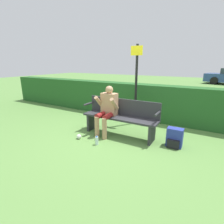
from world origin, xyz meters
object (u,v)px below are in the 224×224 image
person_seated (107,108)px  water_bottle (97,141)px  signpost (136,81)px  backpack (174,138)px  park_bench (120,116)px

person_seated → water_bottle: size_ratio=5.95×
water_bottle → signpost: (0.17, 1.75, 1.18)m
backpack → person_seated: bearing=-175.9°
person_seated → backpack: (1.64, 0.12, -0.49)m
signpost → person_seated: bearing=-105.1°
person_seated → water_bottle: 0.89m
backpack → water_bottle: bearing=-152.9°
park_bench → person_seated: size_ratio=1.57×
park_bench → backpack: 1.36m
park_bench → water_bottle: (-0.19, -0.78, -0.39)m
person_seated → backpack: person_seated is taller
park_bench → signpost: signpost is taller
park_bench → person_seated: bearing=-158.5°
park_bench → backpack: park_bench is taller
water_bottle → signpost: size_ratio=0.09×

